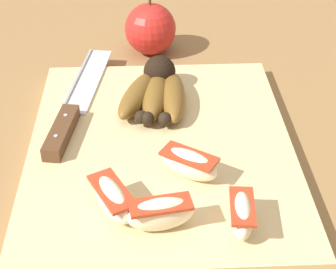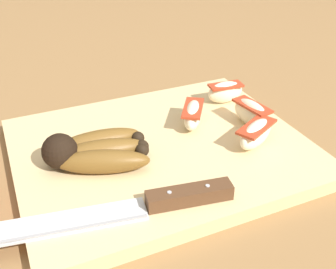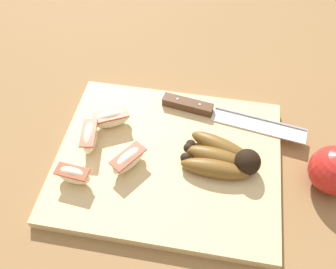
{
  "view_description": "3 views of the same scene",
  "coord_description": "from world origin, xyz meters",
  "px_view_note": "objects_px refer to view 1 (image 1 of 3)",
  "views": [
    {
      "loc": [
        -0.56,
        -0.0,
        0.43
      ],
      "look_at": [
        -0.04,
        -0.03,
        0.05
      ],
      "focal_mm": 58.43,
      "sensor_mm": 36.0,
      "label": 1
    },
    {
      "loc": [
        0.17,
        0.43,
        0.33
      ],
      "look_at": [
        -0.02,
        0.01,
        0.05
      ],
      "focal_mm": 43.9,
      "sensor_mm": 36.0,
      "label": 2
    },
    {
      "loc": [
        0.05,
        -0.38,
        0.57
      ],
      "look_at": [
        -0.02,
        0.01,
        0.05
      ],
      "focal_mm": 39.52,
      "sensor_mm": 36.0,
      "label": 3
    }
  ],
  "objects_px": {
    "apple_wedge_near": "(110,199)",
    "banana_bunch": "(154,91)",
    "apple_wedge_far": "(239,214)",
    "whole_apple": "(149,29)",
    "chefs_knife": "(69,112)",
    "apple_wedge_middle": "(186,164)",
    "apple_wedge_extra": "(158,214)"
  },
  "relations": [
    {
      "from": "banana_bunch",
      "to": "chefs_knife",
      "type": "relative_size",
      "value": 0.49
    },
    {
      "from": "chefs_knife",
      "to": "apple_wedge_extra",
      "type": "xyz_separation_m",
      "value": [
        -0.21,
        -0.11,
        0.01
      ]
    },
    {
      "from": "banana_bunch",
      "to": "apple_wedge_middle",
      "type": "xyz_separation_m",
      "value": [
        -0.16,
        -0.03,
        0.0
      ]
    },
    {
      "from": "chefs_knife",
      "to": "apple_wedge_far",
      "type": "bearing_deg",
      "value": -138.06
    },
    {
      "from": "apple_wedge_middle",
      "to": "apple_wedge_far",
      "type": "relative_size",
      "value": 1.17
    },
    {
      "from": "banana_bunch",
      "to": "apple_wedge_near",
      "type": "height_order",
      "value": "banana_bunch"
    },
    {
      "from": "apple_wedge_far",
      "to": "chefs_knife",
      "type": "bearing_deg",
      "value": 41.94
    },
    {
      "from": "banana_bunch",
      "to": "apple_wedge_extra",
      "type": "relative_size",
      "value": 1.91
    },
    {
      "from": "apple_wedge_far",
      "to": "apple_wedge_extra",
      "type": "xyz_separation_m",
      "value": [
        0.0,
        0.08,
        0.0
      ]
    },
    {
      "from": "chefs_knife",
      "to": "apple_wedge_far",
      "type": "distance_m",
      "value": 0.29
    },
    {
      "from": "apple_wedge_near",
      "to": "apple_wedge_extra",
      "type": "xyz_separation_m",
      "value": [
        -0.03,
        -0.05,
        0.0
      ]
    },
    {
      "from": "chefs_knife",
      "to": "apple_wedge_extra",
      "type": "distance_m",
      "value": 0.24
    },
    {
      "from": "chefs_knife",
      "to": "apple_wedge_middle",
      "type": "relative_size",
      "value": 3.88
    },
    {
      "from": "apple_wedge_near",
      "to": "apple_wedge_extra",
      "type": "bearing_deg",
      "value": -117.56
    },
    {
      "from": "apple_wedge_near",
      "to": "apple_wedge_middle",
      "type": "height_order",
      "value": "same"
    },
    {
      "from": "chefs_knife",
      "to": "apple_wedge_near",
      "type": "xyz_separation_m",
      "value": [
        -0.18,
        -0.06,
        0.01
      ]
    },
    {
      "from": "whole_apple",
      "to": "apple_wedge_extra",
      "type": "bearing_deg",
      "value": -179.69
    },
    {
      "from": "apple_wedge_near",
      "to": "apple_wedge_far",
      "type": "height_order",
      "value": "same"
    },
    {
      "from": "apple_wedge_extra",
      "to": "whole_apple",
      "type": "height_order",
      "value": "whole_apple"
    },
    {
      "from": "apple_wedge_far",
      "to": "whole_apple",
      "type": "relative_size",
      "value": 0.65
    },
    {
      "from": "apple_wedge_near",
      "to": "chefs_knife",
      "type": "bearing_deg",
      "value": 18.45
    },
    {
      "from": "banana_bunch",
      "to": "apple_wedge_middle",
      "type": "relative_size",
      "value": 1.89
    },
    {
      "from": "chefs_knife",
      "to": "whole_apple",
      "type": "relative_size",
      "value": 2.93
    },
    {
      "from": "banana_bunch",
      "to": "apple_wedge_far",
      "type": "relative_size",
      "value": 2.21
    },
    {
      "from": "whole_apple",
      "to": "chefs_knife",
      "type": "bearing_deg",
      "value": 153.07
    },
    {
      "from": "apple_wedge_near",
      "to": "whole_apple",
      "type": "distance_m",
      "value": 0.4
    },
    {
      "from": "apple_wedge_near",
      "to": "apple_wedge_middle",
      "type": "xyz_separation_m",
      "value": [
        0.05,
        -0.08,
        -0.0
      ]
    },
    {
      "from": "apple_wedge_near",
      "to": "banana_bunch",
      "type": "bearing_deg",
      "value": -13.6
    },
    {
      "from": "apple_wedge_far",
      "to": "whole_apple",
      "type": "height_order",
      "value": "whole_apple"
    },
    {
      "from": "apple_wedge_near",
      "to": "apple_wedge_middle",
      "type": "relative_size",
      "value": 1.05
    },
    {
      "from": "banana_bunch",
      "to": "apple_wedge_far",
      "type": "xyz_separation_m",
      "value": [
        -0.24,
        -0.08,
        0.0
      ]
    },
    {
      "from": "apple_wedge_middle",
      "to": "chefs_knife",
      "type": "bearing_deg",
      "value": 48.14
    }
  ]
}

